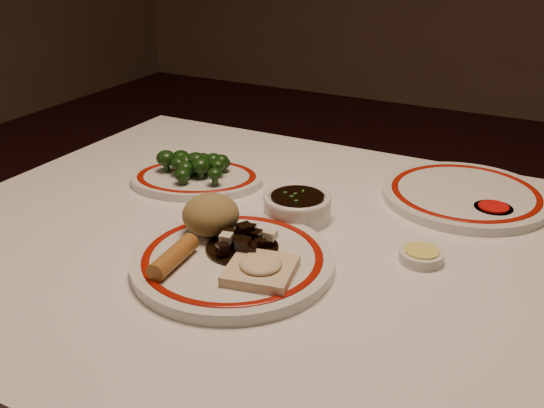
{
  "coord_description": "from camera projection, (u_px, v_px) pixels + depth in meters",
  "views": [
    {
      "loc": [
        0.35,
        -0.74,
        1.2
      ],
      "look_at": [
        -0.05,
        0.01,
        0.8
      ],
      "focal_mm": 40.0,
      "sensor_mm": 36.0,
      "label": 1
    }
  ],
  "objects": [
    {
      "name": "stirfry_heap",
      "position": [
        243.0,
        243.0,
        0.87
      ],
      "size": [
        0.11,
        0.11,
        0.03
      ],
      "color": "black",
      "rests_on": "main_plate"
    },
    {
      "name": "far_plate",
      "position": [
        465.0,
        195.0,
        1.07
      ],
      "size": [
        0.36,
        0.36,
        0.02
      ],
      "color": "silver",
      "rests_on": "dining_table"
    },
    {
      "name": "sweet_sour_dish",
      "position": [
        493.0,
        211.0,
        1.01
      ],
      "size": [
        0.06,
        0.06,
        0.02
      ],
      "color": "silver",
      "rests_on": "dining_table"
    },
    {
      "name": "fried_wonton",
      "position": [
        261.0,
        268.0,
        0.81
      ],
      "size": [
        0.1,
        0.1,
        0.02
      ],
      "color": "beige",
      "rests_on": "main_plate"
    },
    {
      "name": "broccoli_pile",
      "position": [
        195.0,
        164.0,
        1.13
      ],
      "size": [
        0.15,
        0.12,
        0.05
      ],
      "color": "#23471C",
      "rests_on": "broccoli_plate"
    },
    {
      "name": "main_plate",
      "position": [
        233.0,
        261.0,
        0.86
      ],
      "size": [
        0.38,
        0.38,
        0.02
      ],
      "color": "silver",
      "rests_on": "dining_table"
    },
    {
      "name": "rice_mound",
      "position": [
        211.0,
        215.0,
        0.91
      ],
      "size": [
        0.09,
        0.09,
        0.06
      ],
      "primitive_type": "ellipsoid",
      "color": "olive",
      "rests_on": "main_plate"
    },
    {
      "name": "broccoli_plate",
      "position": [
        197.0,
        179.0,
        1.14
      ],
      "size": [
        0.3,
        0.28,
        0.02
      ],
      "color": "silver",
      "rests_on": "dining_table"
    },
    {
      "name": "soy_bowl",
      "position": [
        297.0,
        208.0,
        1.0
      ],
      "size": [
        0.11,
        0.11,
        0.04
      ],
      "color": "silver",
      "rests_on": "dining_table"
    },
    {
      "name": "dining_table",
      "position": [
        296.0,
        293.0,
        0.97
      ],
      "size": [
        1.2,
        0.9,
        0.75
      ],
      "color": "white",
      "rests_on": "ground"
    },
    {
      "name": "spring_roll",
      "position": [
        174.0,
        257.0,
        0.83
      ],
      "size": [
        0.03,
        0.1,
        0.03
      ],
      "primitive_type": "cylinder",
      "rotation": [
        1.57,
        0.0,
        0.09
      ],
      "color": "#AF6B2B",
      "rests_on": "main_plate"
    },
    {
      "name": "mustard_dish",
      "position": [
        421.0,
        256.0,
        0.88
      ],
      "size": [
        0.06,
        0.06,
        0.02
      ],
      "color": "silver",
      "rests_on": "dining_table"
    }
  ]
}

